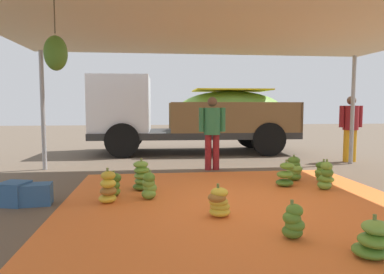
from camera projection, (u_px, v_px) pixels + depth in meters
name	position (u px, v px, depth m)	size (l,w,h in m)	color
ground_plane	(207.00, 169.00, 8.41)	(40.00, 40.00, 0.00)	brown
tarp_orange	(237.00, 202.00, 5.44)	(5.33, 4.99, 0.01)	orange
tent_canopy	(240.00, 20.00, 5.11)	(8.00, 7.00, 2.81)	#9EA0A5
banana_bunch_0	(149.00, 186.00, 5.61)	(0.29, 0.29, 0.46)	#6B9E38
banana_bunch_1	(326.00, 177.00, 6.21)	(0.32, 0.33, 0.55)	#6B9E38
banana_bunch_2	(114.00, 186.00, 5.76)	(0.31, 0.30, 0.43)	#60932D
banana_bunch_3	(108.00, 188.00, 5.37)	(0.38, 0.38, 0.54)	gold
banana_bunch_4	(293.00, 222.00, 3.93)	(0.28, 0.27, 0.43)	#477523
banana_bunch_5	(142.00, 177.00, 6.20)	(0.45, 0.44, 0.57)	#477523
banana_bunch_6	(294.00, 169.00, 7.02)	(0.41, 0.41, 0.51)	#518428
banana_bunch_7	(285.00, 175.00, 6.49)	(0.37, 0.39, 0.50)	#477523
banana_bunch_8	(219.00, 203.00, 4.72)	(0.41, 0.40, 0.44)	gold
banana_bunch_9	(373.00, 241.00, 3.40)	(0.43, 0.44, 0.43)	#518428
banana_bunch_10	(324.00, 173.00, 6.78)	(0.47, 0.48, 0.46)	#6B9E38
cargo_truck_main	(189.00, 113.00, 11.30)	(6.40, 2.54, 2.40)	#2D2D2D
worker_0	(212.00, 128.00, 8.17)	(0.62, 0.38, 1.69)	maroon
worker_1	(351.00, 124.00, 9.37)	(0.64, 0.39, 1.75)	orange
crate_0	(35.00, 194.00, 5.30)	(0.46, 0.31, 0.32)	#335B8E
crate_1	(14.00, 194.00, 5.30)	(0.38, 0.38, 0.35)	#335B8E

